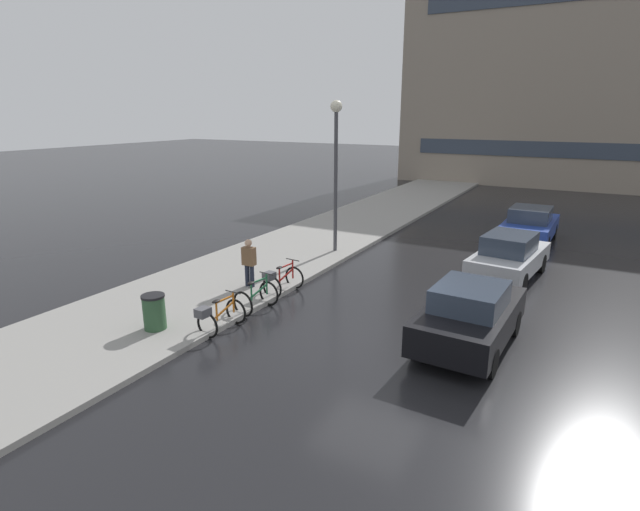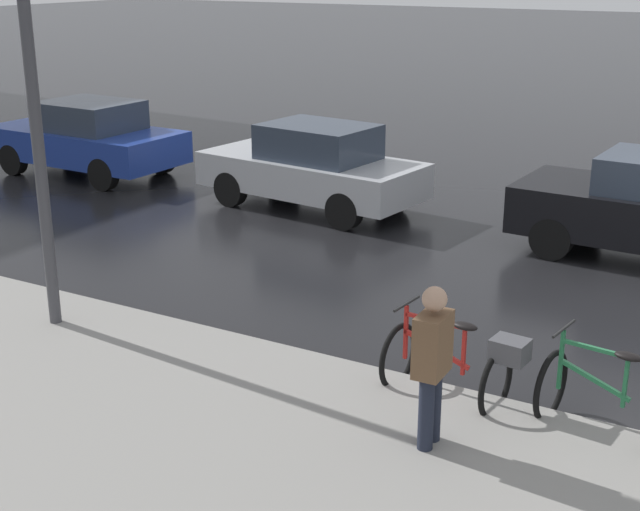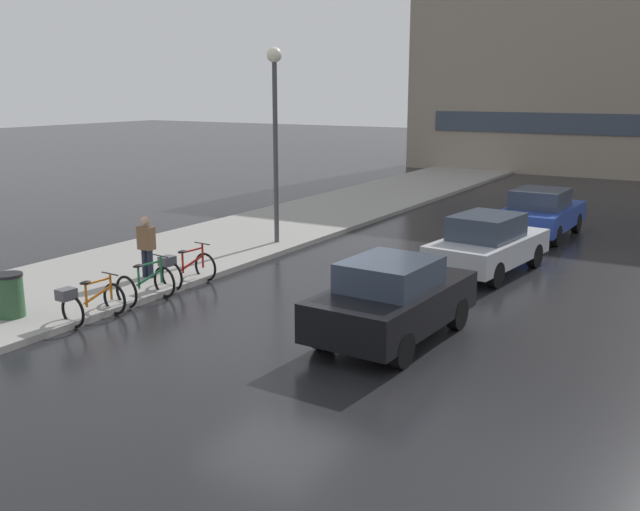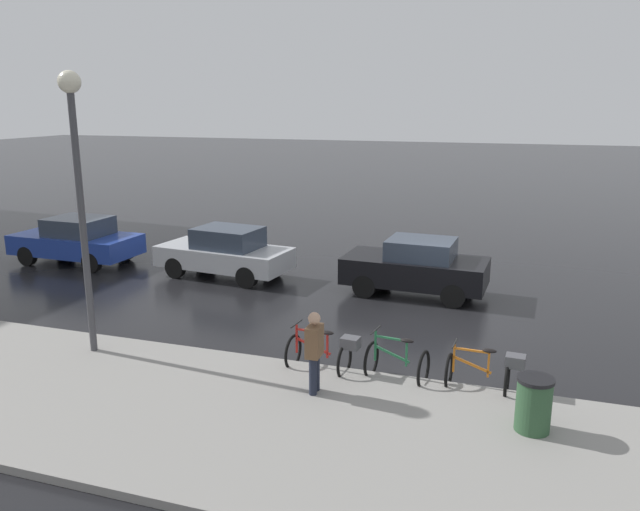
# 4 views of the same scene
# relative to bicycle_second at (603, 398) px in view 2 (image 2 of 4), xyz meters

# --- Properties ---
(bicycle_second) EXTENTS (0.86, 1.19, 1.00)m
(bicycle_second) POSITION_rel_bicycle_second_xyz_m (0.00, 0.00, 0.00)
(bicycle_second) COLOR black
(bicycle_second) RESTS_ON ground
(bicycle_third) EXTENTS (0.82, 1.46, 0.98)m
(bicycle_third) POSITION_rel_bicycle_second_xyz_m (-0.11, 1.39, 0.08)
(bicycle_third) COLOR black
(bicycle_third) RESTS_ON ground
(car_silver) EXTENTS (2.19, 4.24, 1.54)m
(car_silver) POSITION_rel_bicycle_second_xyz_m (5.67, 6.45, 0.36)
(car_silver) COLOR #B2B5BA
(car_silver) RESTS_ON ground
(car_blue) EXTENTS (2.00, 4.19, 1.54)m
(car_blue) POSITION_rel_bicycle_second_xyz_m (5.65, 11.87, 0.37)
(car_blue) COLOR navy
(car_blue) RESTS_ON ground
(pedestrian) EXTENTS (0.41, 0.25, 1.65)m
(pedestrian) POSITION_rel_bicycle_second_xyz_m (-1.16, 1.26, 0.53)
(pedestrian) COLOR #1E2333
(pedestrian) RESTS_ON ground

